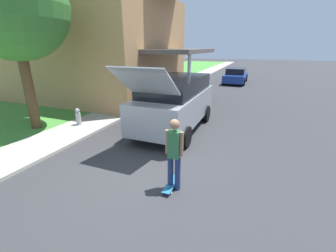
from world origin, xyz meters
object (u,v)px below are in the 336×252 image
(suv_parked, at_px, (175,101))
(skateboard, at_px, (172,184))
(lawn_tree_near, at_px, (12,5))
(fire_hydrant, at_px, (78,117))
(car_down_street, at_px, (236,76))
(skateboarder, at_px, (174,152))

(suv_parked, bearing_deg, skateboard, -70.86)
(lawn_tree_near, distance_m, fire_hydrant, 4.27)
(car_down_street, relative_size, fire_hydrant, 6.64)
(suv_parked, height_order, skateboard, suv_parked)
(skateboard, relative_size, fire_hydrant, 1.14)
(lawn_tree_near, distance_m, skateboarder, 7.47)
(fire_hydrant, bearing_deg, car_down_street, 72.88)
(suv_parked, xyz_separation_m, car_down_street, (0.83, 13.49, -0.47))
(lawn_tree_near, distance_m, car_down_street, 17.09)
(lawn_tree_near, height_order, fire_hydrant, lawn_tree_near)
(suv_parked, height_order, fire_hydrant, suv_parked)
(lawn_tree_near, bearing_deg, skateboard, -14.34)
(lawn_tree_near, relative_size, skateboard, 7.87)
(skateboarder, bearing_deg, fire_hydrant, 153.73)
(lawn_tree_near, height_order, suv_parked, lawn_tree_near)
(lawn_tree_near, relative_size, skateboarder, 3.68)
(lawn_tree_near, bearing_deg, car_down_street, 69.34)
(car_down_street, bearing_deg, skateboarder, -88.24)
(suv_parked, distance_m, car_down_street, 13.53)
(lawn_tree_near, relative_size, car_down_street, 1.35)
(car_down_street, height_order, skateboarder, skateboarder)
(fire_hydrant, bearing_deg, suv_parked, 18.51)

